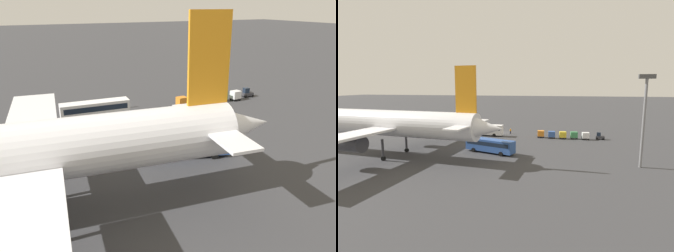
{
  "view_description": "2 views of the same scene",
  "coord_description": "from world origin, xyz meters",
  "views": [
    {
      "loc": [
        18.16,
        61.14,
        19.36
      ],
      "look_at": [
        -1.89,
        19.58,
        2.11
      ],
      "focal_mm": 35.0,
      "sensor_mm": 36.0,
      "label": 1
    },
    {
      "loc": [
        -16.37,
        82.23,
        15.25
      ],
      "look_at": [
        -3.43,
        17.66,
        4.99
      ],
      "focal_mm": 28.0,
      "sensor_mm": 36.0,
      "label": 2
    }
  ],
  "objects": [
    {
      "name": "cargo_cart_blue",
      "position": [
        -14.69,
        6.46,
        1.19
      ],
      "size": [
        2.13,
        1.85,
        2.06
      ],
      "rotation": [
        0.0,
        0.0,
        0.09
      ],
      "color": "#38383D",
      "rests_on": "ground"
    },
    {
      "name": "shuttle_bus_near",
      "position": [
        5.83,
        6.2,
        2.03
      ],
      "size": [
        12.05,
        3.42,
        3.4
      ],
      "rotation": [
        0.0,
        0.0,
        -0.05
      ],
      "color": "white",
      "rests_on": "ground"
    },
    {
      "name": "baggage_tug",
      "position": [
        -28.13,
        5.43,
        0.94
      ],
      "size": [
        2.55,
        1.9,
        2.1
      ],
      "rotation": [
        0.0,
        0.0,
        -0.13
      ],
      "color": "#333338",
      "rests_on": "ground"
    },
    {
      "name": "cargo_cart_yellow",
      "position": [
        -17.85,
        6.58,
        1.19
      ],
      "size": [
        2.13,
        1.85,
        2.06
      ],
      "rotation": [
        0.0,
        0.0,
        0.09
      ],
      "color": "#38383D",
      "rests_on": "ground"
    },
    {
      "name": "cargo_cart_green",
      "position": [
        -21.02,
        6.13,
        1.19
      ],
      "size": [
        2.13,
        1.85,
        2.06
      ],
      "rotation": [
        0.0,
        0.0,
        0.09
      ],
      "color": "#38383D",
      "rests_on": "ground"
    },
    {
      "name": "shuttle_bus_far",
      "position": [
        -1.36,
        25.96,
        1.9
      ],
      "size": [
        12.15,
        6.32,
        3.17
      ],
      "rotation": [
        0.0,
        0.0,
        -0.33
      ],
      "color": "#2D5199",
      "rests_on": "ground"
    },
    {
      "name": "cargo_cart_orange",
      "position": [
        -11.53,
        5.9,
        1.19
      ],
      "size": [
        2.13,
        1.85,
        2.06
      ],
      "rotation": [
        0.0,
        0.0,
        0.09
      ],
      "color": "#38383D",
      "rests_on": "ground"
    },
    {
      "name": "airplane",
      "position": [
        19.6,
        32.57,
        7.11
      ],
      "size": [
        52.83,
        45.32,
        18.91
      ],
      "rotation": [
        0.0,
        0.0,
        -0.11
      ],
      "color": "silver",
      "rests_on": "ground"
    },
    {
      "name": "worker_person",
      "position": [
        -1.69,
        1.64,
        0.87
      ],
      "size": [
        0.38,
        0.38,
        1.74
      ],
      "color": "#1E1E2D",
      "rests_on": "ground"
    },
    {
      "name": "ground_plane",
      "position": [
        0.0,
        0.0,
        0.0
      ],
      "size": [
        600.0,
        600.0,
        0.0
      ],
      "primitive_type": "plane",
      "color": "#38383A"
    },
    {
      "name": "cargo_cart_white",
      "position": [
        -24.18,
        6.54,
        1.19
      ],
      "size": [
        2.13,
        1.85,
        2.06
      ],
      "rotation": [
        0.0,
        0.0,
        0.09
      ],
      "color": "#38383D",
      "rests_on": "ground"
    }
  ]
}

